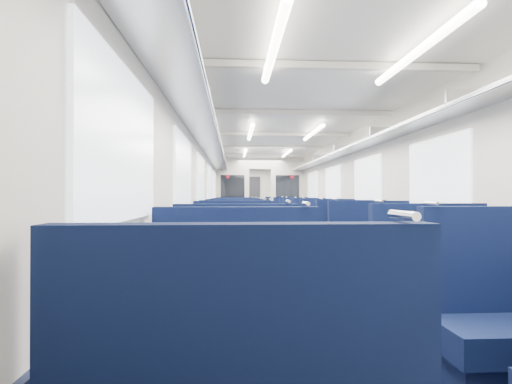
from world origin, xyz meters
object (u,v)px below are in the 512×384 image
at_px(seat_11, 329,241).
at_px(seat_16, 234,227).
at_px(seat_4, 236,292).
at_px(seat_8, 235,252).
at_px(bulkhead, 260,193).
at_px(seat_5, 420,286).
at_px(seat_9, 348,251).
at_px(seat_10, 235,243).
at_px(seat_21, 283,219).
at_px(seat_13, 316,235).
at_px(seat_14, 234,231).
at_px(seat_20, 234,219).
at_px(seat_18, 234,223).
at_px(seat_2, 237,338).
at_px(seat_15, 305,230).
at_px(seat_22, 234,217).
at_px(end_door, 252,198).
at_px(seat_19, 291,223).
at_px(seat_7, 372,263).
at_px(seat_17, 298,226).
at_px(seat_6, 235,264).
at_px(seat_23, 279,217).
at_px(seat_12, 234,235).

distance_m(seat_11, seat_16, 3.72).
xyz_separation_m(seat_4, seat_8, (0.00, 2.38, 0.00)).
xyz_separation_m(bulkhead, seat_5, (0.83, -9.26, -0.89)).
distance_m(seat_9, seat_10, 1.99).
height_order(seat_10, seat_21, same).
xyz_separation_m(seat_11, seat_13, (0.00, 1.14, 0.00)).
bearing_deg(seat_16, seat_10, -90.00).
relative_size(seat_14, seat_20, 1.00).
bearing_deg(seat_18, seat_5, -78.30).
distance_m(seat_2, seat_15, 7.16).
xyz_separation_m(bulkhead, seat_22, (-0.83, 2.09, -0.89)).
bearing_deg(end_door, seat_19, -83.05).
bearing_deg(seat_20, seat_13, -73.40).
distance_m(seat_4, seat_7, 2.14).
bearing_deg(seat_20, seat_10, -90.00).
bearing_deg(seat_11, seat_7, -90.00).
xyz_separation_m(seat_17, seat_18, (-1.66, 1.20, 0.00)).
distance_m(seat_6, seat_16, 5.55).
bearing_deg(seat_18, seat_22, 90.00).
xyz_separation_m(seat_2, seat_9, (1.66, 3.49, 0.00)).
bearing_deg(seat_17, seat_10, -115.76).
bearing_deg(seat_13, seat_23, 90.00).
height_order(seat_7, seat_23, same).
relative_size(seat_17, seat_21, 1.00).
relative_size(seat_5, seat_14, 1.00).
relative_size(seat_6, seat_8, 1.00).
relative_size(seat_10, seat_21, 1.00).
xyz_separation_m(seat_4, seat_21, (1.66, 10.19, 0.00)).
bearing_deg(seat_16, seat_15, -31.67).
relative_size(seat_15, seat_19, 1.00).
xyz_separation_m(bulkhead, seat_18, (-0.83, -1.25, -0.89)).
bearing_deg(seat_6, seat_21, 79.37).
xyz_separation_m(bulkhead, seat_20, (-0.83, 0.90, -0.89)).
relative_size(seat_10, seat_12, 1.00).
bearing_deg(seat_21, seat_8, -102.00).
bearing_deg(seat_11, seat_17, 90.00).
height_order(seat_9, seat_15, same).
distance_m(seat_7, seat_19, 6.85).
xyz_separation_m(bulkhead, seat_10, (-0.83, -5.89, -0.89)).
relative_size(seat_10, seat_20, 1.00).
bearing_deg(seat_9, seat_18, 106.14).
bearing_deg(seat_13, seat_4, -109.42).
height_order(seat_18, seat_21, same).
distance_m(seat_12, seat_22, 6.75).
xyz_separation_m(seat_6, seat_23, (1.66, 9.91, 0.00)).
relative_size(end_door, seat_19, 1.77).
bearing_deg(seat_18, seat_21, 51.22).
relative_size(bulkhead, seat_12, 2.48).
xyz_separation_m(seat_4, seat_9, (1.66, 2.39, 0.00)).
distance_m(seat_5, seat_19, 8.10).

